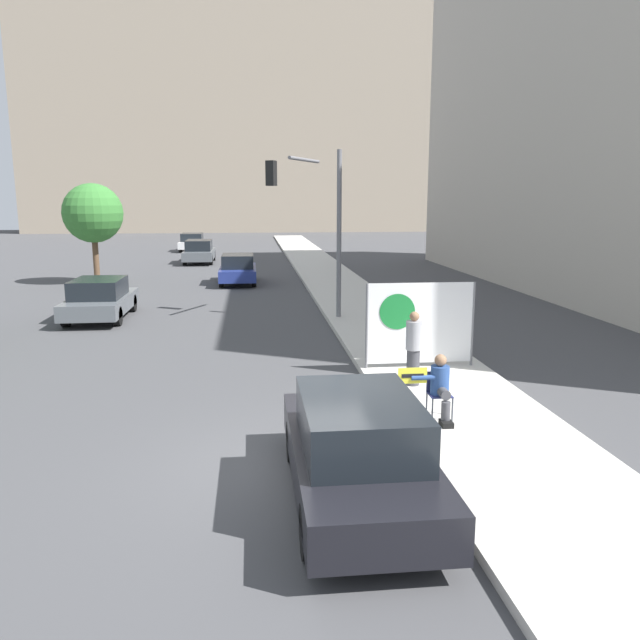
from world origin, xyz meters
TOP-DOWN VIEW (x-y plane):
  - ground_plane at (0.00, 0.00)m, footprint 160.00×160.00m
  - sidewalk_curb at (3.48, 15.00)m, footprint 3.04×90.00m
  - building_backdrop_far at (-2.00, 75.33)m, footprint 52.00×12.00m
  - seated_protester at (2.77, 1.48)m, footprint 1.00×0.77m
  - jogger_on_sidewalk at (2.84, 3.62)m, footprint 0.34×0.34m
  - protest_banner at (3.36, 5.06)m, footprint 2.62×0.06m
  - traffic_light_pole at (1.53, 12.11)m, footprint 2.47×2.24m
  - parked_car_curbside at (0.82, -1.12)m, footprint 1.76×4.41m
  - car_on_road_nearest at (-5.78, 12.94)m, footprint 1.86×4.28m
  - car_on_road_midblock at (-1.22, 21.77)m, footprint 1.75×4.30m
  - car_on_road_distant at (-3.91, 32.21)m, footprint 1.85×4.73m
  - car_on_road_far_lane at (-5.22, 41.89)m, footprint 1.89×4.24m
  - street_tree_midblock at (-8.10, 22.43)m, footprint 2.84×2.84m

SIDE VIEW (x-z plane):
  - ground_plane at x=0.00m, z-range 0.00..0.00m
  - sidewalk_curb at x=3.48m, z-range 0.00..0.16m
  - car_on_road_nearest at x=-5.78m, z-range 0.00..1.42m
  - car_on_road_far_lane at x=-5.22m, z-range 0.00..1.42m
  - car_on_road_midblock at x=-1.22m, z-range 0.00..1.44m
  - car_on_road_distant at x=-3.91m, z-range 0.00..1.49m
  - parked_car_curbside at x=0.82m, z-range -0.01..1.50m
  - seated_protester at x=2.77m, z-range 0.20..1.39m
  - jogger_on_sidewalk at x=2.84m, z-range 0.17..1.77m
  - protest_banner at x=3.36m, z-range 0.21..2.23m
  - street_tree_midblock at x=-8.10m, z-range 0.99..5.84m
  - traffic_light_pole at x=1.53m, z-range 1.11..6.63m
  - building_backdrop_far at x=-2.00m, z-range 0.00..30.95m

